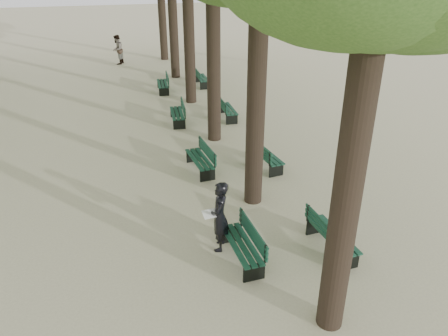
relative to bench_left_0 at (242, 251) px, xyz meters
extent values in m
plane|color=#BFB990|center=(-0.37, -0.36, -0.27)|extent=(120.00, 120.00, 0.00)
cylinder|color=#33261C|center=(1.13, -2.36, 3.48)|extent=(0.52, 0.52, 7.50)
cylinder|color=#33261C|center=(1.13, 2.64, 3.48)|extent=(0.52, 0.52, 7.50)
cylinder|color=#33261C|center=(1.13, 7.64, 3.48)|extent=(0.52, 0.52, 7.50)
cylinder|color=#33261C|center=(1.13, 12.64, 3.48)|extent=(0.52, 0.52, 7.50)
cylinder|color=#33261C|center=(1.13, 17.64, 3.48)|extent=(0.52, 0.52, 7.50)
cylinder|color=#33261C|center=(1.13, 22.64, 3.48)|extent=(0.52, 0.52, 7.50)
cube|color=black|center=(-0.02, 0.00, -0.05)|extent=(0.63, 1.83, 0.45)
cube|color=#0E3325|center=(-0.02, 0.00, 0.18)|extent=(0.65, 1.83, 0.04)
cube|color=#0E3325|center=(0.26, 0.02, 0.45)|extent=(0.15, 1.80, 0.40)
cube|color=black|center=(-0.02, 4.98, -0.05)|extent=(0.71, 1.84, 0.45)
cube|color=#0E3325|center=(-0.02, 4.98, 0.18)|extent=(0.73, 1.85, 0.04)
cube|color=#0E3325|center=(0.26, 5.01, 0.45)|extent=(0.23, 1.79, 0.40)
cube|color=black|center=(-0.02, 9.83, -0.05)|extent=(0.65, 1.83, 0.45)
cube|color=#0E3325|center=(-0.02, 9.83, 0.18)|extent=(0.67, 1.83, 0.04)
cube|color=#0E3325|center=(0.26, 9.81, 0.45)|extent=(0.17, 1.80, 0.40)
cube|color=black|center=(-0.02, 14.77, -0.05)|extent=(0.63, 1.83, 0.45)
cube|color=#0E3325|center=(-0.02, 14.77, 0.18)|extent=(0.65, 1.83, 0.04)
cube|color=#0E3325|center=(0.26, 14.75, 0.45)|extent=(0.15, 1.80, 0.40)
cube|color=black|center=(2.28, -0.19, -0.05)|extent=(0.67, 1.84, 0.45)
cube|color=#0E3325|center=(2.28, -0.19, 0.18)|extent=(0.69, 1.84, 0.04)
cube|color=#0E3325|center=(2.00, -0.21, 0.45)|extent=(0.19, 1.80, 0.40)
cube|color=black|center=(2.28, 4.73, -0.05)|extent=(0.75, 1.85, 0.45)
cube|color=#0E3325|center=(2.28, 4.73, 0.18)|extent=(0.77, 1.86, 0.04)
cube|color=#0E3325|center=(2.01, 4.69, 0.45)|extent=(0.28, 1.79, 0.40)
cube|color=black|center=(2.28, 9.85, -0.05)|extent=(0.55, 1.81, 0.45)
cube|color=#0E3325|center=(2.28, 9.85, 0.18)|extent=(0.57, 1.81, 0.04)
cube|color=#0E3325|center=(2.00, 9.86, 0.45)|extent=(0.07, 1.80, 0.40)
cube|color=black|center=(2.28, 15.39, -0.05)|extent=(0.54, 1.81, 0.45)
cube|color=#0E3325|center=(2.28, 15.39, 0.18)|extent=(0.56, 1.81, 0.04)
cube|color=#0E3325|center=(2.00, 15.40, 0.45)|extent=(0.06, 1.80, 0.40)
imported|color=black|center=(-0.40, 0.61, 0.66)|extent=(0.61, 0.83, 1.86)
cube|color=white|center=(-0.65, 0.61, 0.78)|extent=(0.37, 0.29, 0.12)
imported|color=#262628|center=(-2.03, 22.01, 0.67)|extent=(0.68, 0.99, 1.88)
imported|color=#262628|center=(7.08, 20.00, 0.63)|extent=(1.11, 0.69, 1.80)
camera|label=1|loc=(-2.57, -8.16, 6.46)|focal=35.00mm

